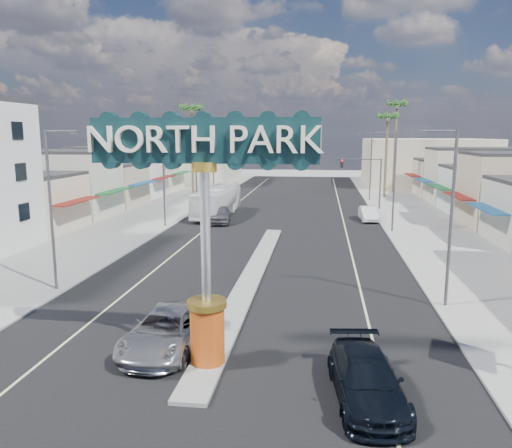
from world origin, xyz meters
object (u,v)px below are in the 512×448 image
(suv_right, at_px, (367,379))
(palm_right_mid, at_px, (388,121))
(gateway_sign, at_px, (205,213))
(traffic_signal_left, at_px, (211,172))
(suv_left, at_px, (167,330))
(car_parked_right, at_px, (368,214))
(streetlight_r_mid, at_px, (393,176))
(streetlight_l_near, at_px, (53,202))
(traffic_signal_right, at_px, (365,173))
(palm_right_far, at_px, (397,109))
(streetlight_l_mid, at_px, (165,174))
(streetlight_l_far, at_px, (214,162))
(palm_left_far, at_px, (191,113))
(streetlight_r_far, at_px, (370,163))
(streetlight_r_near, at_px, (448,209))
(city_bus, at_px, (217,201))
(car_parked_left, at_px, (220,215))

(suv_right, bearing_deg, palm_right_mid, 76.17)
(gateway_sign, relative_size, traffic_signal_left, 1.53)
(traffic_signal_left, height_order, suv_left, traffic_signal_left)
(palm_right_mid, relative_size, car_parked_right, 2.72)
(streetlight_r_mid, bearing_deg, streetlight_l_near, -136.21)
(traffic_signal_right, xyz_separation_m, streetlight_l_near, (-19.62, -33.99, 0.79))
(palm_right_far, bearing_deg, streetlight_l_mid, -128.48)
(streetlight_l_near, relative_size, car_parked_right, 2.02)
(streetlight_l_far, bearing_deg, suv_right, -72.62)
(palm_left_far, relative_size, car_parked_right, 2.94)
(streetlight_l_far, xyz_separation_m, streetlight_r_far, (20.87, 0.00, 0.00))
(streetlight_l_near, relative_size, palm_left_far, 0.69)
(streetlight_r_mid, distance_m, suv_left, 29.79)
(traffic_signal_right, distance_m, streetlight_r_near, 34.03)
(palm_right_mid, bearing_deg, gateway_sign, -103.53)
(suv_right, relative_size, city_bus, 0.45)
(streetlight_l_mid, distance_m, suv_right, 34.22)
(suv_left, relative_size, car_parked_right, 1.30)
(palm_right_mid, height_order, city_bus, palm_right_mid)
(palm_left_far, height_order, palm_right_mid, palm_left_far)
(traffic_signal_left, bearing_deg, streetlight_r_mid, -35.50)
(streetlight_l_near, distance_m, streetlight_r_far, 46.90)
(traffic_signal_right, bearing_deg, traffic_signal_left, 180.00)
(gateway_sign, bearing_deg, streetlight_l_far, 101.78)
(palm_left_far, xyz_separation_m, car_parked_left, (7.19, -17.21, -10.65))
(city_bus, bearing_deg, streetlight_l_mid, -112.93)
(streetlight_l_near, height_order, palm_left_far, palm_left_far)
(streetlight_r_far, xyz_separation_m, car_parked_right, (-1.43, -15.94, -4.33))
(traffic_signal_left, bearing_deg, car_parked_left, -73.23)
(gateway_sign, bearing_deg, palm_right_far, 75.97)
(streetlight_r_near, xyz_separation_m, palm_right_mid, (2.57, 46.00, 5.54))
(city_bus, bearing_deg, car_parked_right, -0.94)
(car_parked_left, relative_size, city_bus, 0.43)
(palm_right_far, distance_m, car_parked_left, 37.67)
(suv_right, bearing_deg, streetlight_l_mid, 112.07)
(palm_left_far, distance_m, palm_right_far, 30.48)
(streetlight_r_near, bearing_deg, palm_right_mid, 86.81)
(traffic_signal_left, relative_size, city_bus, 0.51)
(city_bus, bearing_deg, suv_left, -78.76)
(streetlight_l_far, xyz_separation_m, palm_right_mid, (23.43, 4.00, 5.54))
(gateway_sign, distance_m, streetlight_r_mid, 29.91)
(traffic_signal_right, bearing_deg, palm_right_far, 72.10)
(streetlight_l_mid, bearing_deg, palm_right_mid, 47.97)
(traffic_signal_left, relative_size, traffic_signal_right, 1.00)
(streetlight_r_far, relative_size, palm_right_far, 0.64)
(streetlight_l_far, relative_size, suv_right, 1.71)
(traffic_signal_right, relative_size, city_bus, 0.51)
(gateway_sign, distance_m, palm_left_far, 50.06)
(suv_right, bearing_deg, city_bus, 102.63)
(streetlight_l_mid, height_order, streetlight_l_far, same)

